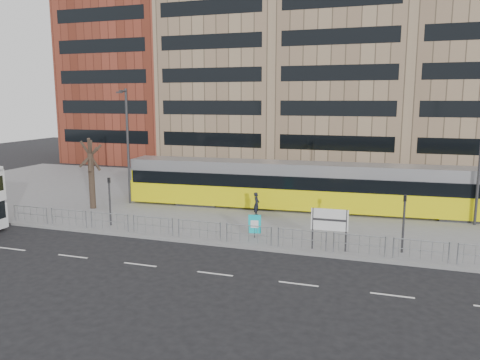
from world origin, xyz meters
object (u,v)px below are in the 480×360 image
(traffic_light_west, at_px, (110,195))
(lamp_post_west, at_px, (127,142))
(tram, at_px, (323,187))
(traffic_light_east, at_px, (404,216))
(bare_tree, at_px, (89,136))
(pedestrian, at_px, (257,204))
(station_sign, at_px, (329,222))
(ad_panel, at_px, (255,224))

(traffic_light_west, bearing_deg, lamp_post_west, 100.02)
(tram, xyz_separation_m, traffic_light_east, (5.41, -8.30, 0.25))
(traffic_light_west, distance_m, bare_tree, 6.40)
(bare_tree, bearing_deg, traffic_light_east, -9.53)
(tram, bearing_deg, lamp_post_west, -174.30)
(lamp_post_west, bearing_deg, bare_tree, -127.63)
(tram, xyz_separation_m, pedestrian, (-4.09, -3.10, -0.90))
(pedestrian, xyz_separation_m, traffic_light_west, (-8.24, -5.28, 1.15))
(lamp_post_west, xyz_separation_m, bare_tree, (-1.74, -2.26, 0.57))
(station_sign, height_order, pedestrian, station_sign)
(tram, xyz_separation_m, traffic_light_west, (-12.33, -8.37, 0.25))
(pedestrian, distance_m, lamp_post_west, 11.20)
(tram, height_order, traffic_light_west, tram)
(ad_panel, distance_m, bare_tree, 14.72)
(station_sign, bearing_deg, traffic_light_west, 174.90)
(traffic_light_west, bearing_deg, pedestrian, 22.31)
(traffic_light_east, xyz_separation_m, lamp_post_west, (-19.97, 5.91, 2.80))
(pedestrian, distance_m, traffic_light_east, 10.90)
(pedestrian, distance_m, traffic_light_west, 9.85)
(ad_panel, height_order, bare_tree, bare_tree)
(traffic_light_west, relative_size, traffic_light_east, 1.00)
(tram, xyz_separation_m, station_sign, (1.67, -9.08, -0.16))
(station_sign, height_order, traffic_light_west, traffic_light_west)
(traffic_light_west, bearing_deg, bare_tree, 126.48)
(ad_panel, relative_size, bare_tree, 0.19)
(ad_panel, height_order, traffic_light_west, traffic_light_west)
(station_sign, xyz_separation_m, traffic_light_east, (3.75, 0.79, 0.41))
(traffic_light_east, height_order, bare_tree, bare_tree)
(traffic_light_east, bearing_deg, lamp_post_west, 174.66)
(ad_panel, relative_size, traffic_light_east, 0.44)
(traffic_light_east, bearing_deg, traffic_light_west, -168.61)
(traffic_light_west, height_order, traffic_light_east, same)
(tram, distance_m, traffic_light_east, 9.91)
(tram, height_order, lamp_post_west, lamp_post_west)
(ad_panel, bearing_deg, traffic_light_west, 171.53)
(traffic_light_west, bearing_deg, tram, 23.84)
(station_sign, bearing_deg, lamp_post_west, 155.37)
(station_sign, relative_size, ad_panel, 1.64)
(pedestrian, xyz_separation_m, traffic_light_east, (9.51, -5.20, 1.15))
(tram, distance_m, lamp_post_west, 15.06)
(tram, height_order, bare_tree, bare_tree)
(station_sign, distance_m, pedestrian, 8.34)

